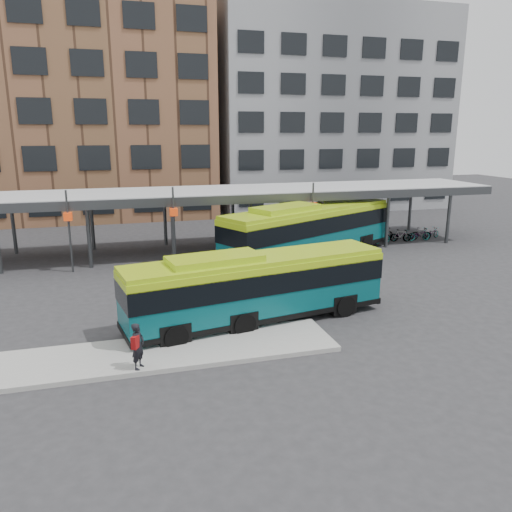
% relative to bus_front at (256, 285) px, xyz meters
% --- Properties ---
extents(ground, '(120.00, 120.00, 0.00)m').
position_rel_bus_front_xyz_m(ground, '(0.77, 0.73, -1.65)').
color(ground, '#28282B').
rests_on(ground, ground).
extents(boarding_island, '(14.00, 3.00, 0.18)m').
position_rel_bus_front_xyz_m(boarding_island, '(-4.73, -2.27, -1.56)').
color(boarding_island, gray).
rests_on(boarding_island, ground).
extents(canopy, '(40.00, 6.53, 4.80)m').
position_rel_bus_front_xyz_m(canopy, '(0.71, 13.59, 2.26)').
color(canopy, '#999B9E').
rests_on(canopy, ground).
extents(building_brick, '(26.00, 14.00, 22.00)m').
position_rel_bus_front_xyz_m(building_brick, '(-9.23, 32.73, 9.35)').
color(building_brick, brown).
rests_on(building_brick, ground).
extents(building_grey, '(24.00, 14.00, 20.00)m').
position_rel_bus_front_xyz_m(building_grey, '(16.77, 32.73, 8.35)').
color(building_grey, slate).
rests_on(building_grey, ground).
extents(bus_front, '(11.72, 4.43, 3.16)m').
position_rel_bus_front_xyz_m(bus_front, '(0.00, 0.00, 0.00)').
color(bus_front, '#07474D').
rests_on(bus_front, ground).
extents(bus_rear, '(13.04, 8.37, 3.63)m').
position_rel_bus_front_xyz_m(bus_rear, '(6.30, 9.83, 0.25)').
color(bus_rear, '#07474D').
rests_on(bus_rear, ground).
extents(pedestrian, '(0.63, 0.71, 1.63)m').
position_rel_bus_front_xyz_m(pedestrian, '(-5.13, -3.48, -0.64)').
color(pedestrian, black).
rests_on(pedestrian, boarding_island).
extents(bike_rack, '(7.75, 1.70, 1.05)m').
position_rel_bus_front_xyz_m(bike_rack, '(14.43, 12.72, -1.18)').
color(bike_rack, slate).
rests_on(bike_rack, ground).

